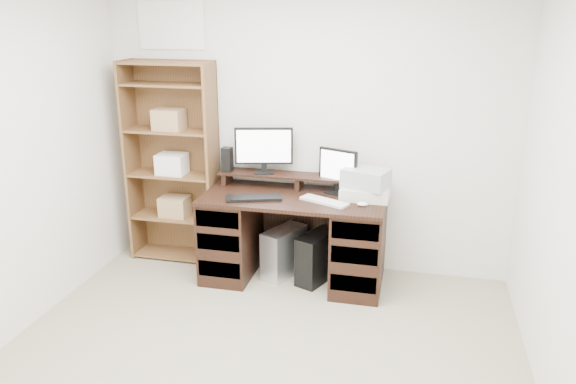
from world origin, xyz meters
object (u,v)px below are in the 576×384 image
(desk, at_px, (294,236))
(printer, at_px, (365,193))
(monitor_small, at_px, (338,169))
(tower_silver, at_px, (284,252))
(tower_black, at_px, (317,257))
(monitor_wide, at_px, (264,148))
(bookshelf, at_px, (173,161))

(desk, distance_m, printer, 0.71)
(monitor_small, height_order, tower_silver, monitor_small)
(printer, bearing_deg, desk, -171.46)
(printer, bearing_deg, tower_black, -169.58)
(monitor_wide, relative_size, tower_silver, 1.14)
(monitor_wide, xyz_separation_m, monitor_small, (0.64, -0.05, -0.14))
(monitor_small, distance_m, bookshelf, 1.49)
(tower_black, bearing_deg, monitor_small, 70.52)
(desk, bearing_deg, monitor_small, 25.15)
(monitor_small, relative_size, tower_silver, 0.88)
(desk, xyz_separation_m, monitor_small, (0.33, 0.16, 0.56))
(monitor_wide, height_order, tower_black, monitor_wide)
(monitor_small, height_order, printer, monitor_small)
(printer, bearing_deg, monitor_wide, 172.79)
(monitor_small, bearing_deg, tower_silver, -144.46)
(monitor_small, bearing_deg, desk, -133.84)
(desk, bearing_deg, printer, 6.91)
(printer, height_order, tower_black, printer)
(desk, bearing_deg, tower_silver, 154.59)
(monitor_wide, relative_size, tower_black, 1.06)
(tower_silver, bearing_deg, desk, -0.84)
(monitor_wide, distance_m, tower_silver, 0.92)
(tower_black, xyz_separation_m, bookshelf, (-1.36, 0.20, 0.71))
(printer, height_order, bookshelf, bookshelf)
(monitor_small, bearing_deg, tower_black, -111.37)
(monitor_small, xyz_separation_m, printer, (0.24, -0.09, -0.16))
(desk, relative_size, tower_black, 3.25)
(monitor_small, relative_size, printer, 0.97)
(monitor_wide, xyz_separation_m, printer, (0.89, -0.14, -0.29))
(monitor_small, relative_size, tower_black, 0.81)
(printer, distance_m, tower_silver, 0.89)
(monitor_wide, bearing_deg, monitor_small, -18.10)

